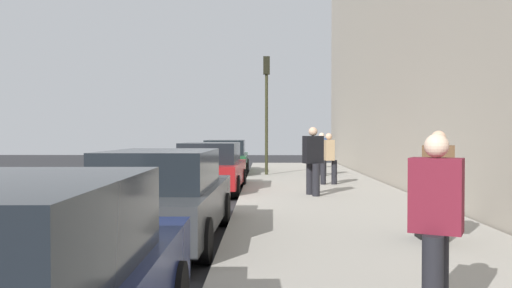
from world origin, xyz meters
TOP-DOWN VIEW (x-y plane):
  - ground_plane at (0.00, 0.00)m, footprint 56.00×56.00m
  - sidewalk at (0.00, -3.30)m, footprint 28.00×4.60m
  - lane_stripe_centre at (0.00, 3.20)m, footprint 28.00×0.14m
  - parked_car_charcoal at (-6.54, -0.00)m, footprint 4.72×1.96m
  - parked_car_red at (0.44, -0.06)m, footprint 4.18×2.00m
  - parked_car_green at (6.92, -0.02)m, footprint 4.69×1.95m
  - pedestrian_black_coat at (-1.29, -2.94)m, footprint 0.57×0.56m
  - pedestrian_blue_coat at (5.28, -3.89)m, footprint 0.52×0.53m
  - pedestrian_brown_coat at (-7.27, -4.23)m, footprint 0.53×0.52m
  - pedestrian_tan_coat at (1.68, -3.72)m, footprint 0.48×0.54m
  - pedestrian_burgundy_coat at (-10.41, -3.16)m, footprint 0.50×0.52m
  - traffic_light_pole at (5.65, -1.74)m, footprint 0.35×0.26m
  - rolling_suitcase at (-6.86, -4.16)m, footprint 0.34×0.22m

SIDE VIEW (x-z plane):
  - ground_plane at x=0.00m, z-range 0.00..0.00m
  - lane_stripe_centre at x=0.00m, z-range 0.00..0.01m
  - sidewalk at x=0.00m, z-range 0.00..0.15m
  - rolling_suitcase at x=-6.86m, z-range -0.03..0.89m
  - parked_car_red at x=0.44m, z-range 0.00..1.51m
  - parked_car_green at x=6.92m, z-range 0.00..1.51m
  - parked_car_charcoal at x=-6.54m, z-range 0.00..1.51m
  - pedestrian_burgundy_coat at x=-10.41m, z-range 0.20..1.83m
  - pedestrian_tan_coat at x=1.68m, z-range 0.20..1.85m
  - pedestrian_blue_coat at x=5.28m, z-range 0.21..1.88m
  - pedestrian_brown_coat at x=-7.27m, z-range 0.21..1.88m
  - pedestrian_black_coat at x=-1.29m, z-range 0.21..2.01m
  - traffic_light_pole at x=5.65m, z-range 0.95..5.64m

